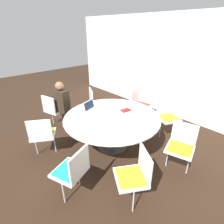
% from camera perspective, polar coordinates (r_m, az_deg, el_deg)
% --- Properties ---
extents(ground_plane, '(16.00, 16.00, 0.00)m').
position_cam_1_polar(ground_plane, '(3.90, -0.00, -10.91)').
color(ground_plane, black).
extents(wall_back, '(8.00, 0.07, 2.70)m').
position_cam_1_polar(wall_back, '(5.10, 20.20, 13.26)').
color(wall_back, silver).
rests_on(wall_back, ground_plane).
extents(conference_table, '(1.92, 1.92, 0.72)m').
position_cam_1_polar(conference_table, '(3.56, -0.00, -2.82)').
color(conference_table, '#333333').
rests_on(conference_table, ground_plane).
extents(chair_0, '(0.54, 0.52, 0.87)m').
position_cam_1_polar(chair_0, '(4.57, -18.53, 1.15)').
color(chair_0, white).
rests_on(chair_0, ground_plane).
extents(chair_1, '(0.59, 0.60, 0.87)m').
position_cam_1_polar(chair_1, '(3.59, -21.83, -6.46)').
color(chair_1, white).
rests_on(chair_1, ground_plane).
extents(chair_2, '(0.55, 0.56, 0.87)m').
position_cam_1_polar(chair_2, '(2.67, -12.65, -17.69)').
color(chair_2, white).
rests_on(chair_2, ground_plane).
extents(chair_3, '(0.60, 0.59, 0.87)m').
position_cam_1_polar(chair_3, '(2.57, 7.65, -19.19)').
color(chair_3, white).
rests_on(chair_3, ground_plane).
extents(chair_4, '(0.54, 0.53, 0.87)m').
position_cam_1_polar(chair_4, '(3.29, 21.70, -9.62)').
color(chair_4, white).
rests_on(chair_4, ground_plane).
extents(chair_5, '(0.57, 0.58, 0.87)m').
position_cam_1_polar(chair_5, '(4.23, 17.56, -0.72)').
color(chair_5, white).
rests_on(chair_5, ground_plane).
extents(chair_6, '(0.51, 0.52, 0.87)m').
position_cam_1_polar(chair_6, '(4.70, 8.83, 2.96)').
color(chair_6, white).
rests_on(chair_6, ground_plane).
extents(chair_7, '(0.58, 0.57, 0.87)m').
position_cam_1_polar(chair_7, '(4.79, -5.26, 3.61)').
color(chair_7, white).
rests_on(chair_7, ground_plane).
extents(person_0, '(0.41, 0.33, 1.22)m').
position_cam_1_polar(person_0, '(4.37, -16.00, 3.14)').
color(person_0, '#2D2319').
rests_on(person_0, ground_plane).
extents(laptop, '(0.30, 0.37, 0.21)m').
position_cam_1_polar(laptop, '(3.77, -6.88, 1.25)').
color(laptop, silver).
rests_on(laptop, conference_table).
extents(spiral_notebook, '(0.19, 0.23, 0.02)m').
position_cam_1_polar(spiral_notebook, '(3.77, 4.49, 0.59)').
color(spiral_notebook, maroon).
rests_on(spiral_notebook, conference_table).
extents(coffee_cup, '(0.09, 0.09, 0.09)m').
position_cam_1_polar(coffee_cup, '(3.13, -1.84, -4.29)').
color(coffee_cup, white).
rests_on(coffee_cup, conference_table).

